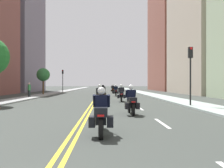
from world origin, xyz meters
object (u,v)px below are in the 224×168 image
Objects in this scene: motorcycle_7 at (113,90)px; motorcycle_3 at (121,95)px; motorcycle_1 at (131,102)px; motorcycle_6 at (103,90)px; pedestrian_2 at (29,90)px; motorcycle_0 at (101,115)px; motorcycle_5 at (116,91)px; street_tree_0 at (43,75)px; traffic_light_far at (63,77)px; traffic_light_near at (190,65)px; motorcycle_2 at (100,97)px; motorcycle_4 at (103,93)px.

motorcycle_3 is at bearing -91.21° from motorcycle_7.
motorcycle_1 is 0.94× the size of motorcycle_6.
motorcycle_0 is at bearing -17.44° from pedestrian_2.
motorcycle_6 is at bearing 113.01° from motorcycle_5.
street_tree_0 reaches higher than pedestrian_2.
traffic_light_far is at bearing 156.03° from motorcycle_7.
motorcycle_6 is 1.24× the size of pedestrian_2.
traffic_light_near reaches higher than pedestrian_2.
motorcycle_7 reaches higher than motorcycle_6.
motorcycle_2 is at bearing -63.74° from street_tree_0.
street_tree_0 is (-10.87, -5.87, 2.41)m from motorcycle_7.
motorcycle_2 is 1.01× the size of motorcycle_4.
motorcycle_0 is 0.99× the size of motorcycle_4.
motorcycle_0 is at bearing -109.75° from motorcycle_1.
traffic_light_near reaches higher than motorcycle_4.
traffic_light_far reaches higher than traffic_light_near.
motorcycle_0 is 0.99× the size of motorcycle_5.
traffic_light_near is at bearing -1.72° from motorcycle_2.
street_tree_0 reaches higher than motorcycle_3.
traffic_light_far reaches higher than motorcycle_3.
motorcycle_0 is 28.37m from motorcycle_6.
motorcycle_2 is at bearing -74.39° from traffic_light_far.
pedestrian_2 is (-9.03, -7.51, 0.28)m from motorcycle_6.
motorcycle_4 is at bearing -44.03° from street_tree_0.
motorcycle_1 is 28.74m from motorcycle_7.
motorcycle_4 is at bearing -97.95° from motorcycle_7.
motorcycle_5 is at bearing 93.13° from motorcycle_3.
motorcycle_2 is 1.04× the size of motorcycle_3.
motorcycle_1 reaches higher than motorcycle_6.
motorcycle_1 is at bearing -7.36° from pedestrian_2.
motorcycle_7 is at bearing 88.02° from motorcycle_1.
motorcycle_1 is 4.91m from motorcycle_2.
motorcycle_0 is 29.33m from street_tree_0.
motorcycle_3 is 9.86m from motorcycle_5.
motorcycle_2 reaches higher than motorcycle_1.
motorcycle_6 is at bearing 4.16° from street_tree_0.
traffic_light_far is at bearing 83.33° from street_tree_0.
motorcycle_1 is 0.97× the size of motorcycle_4.
motorcycle_1 and motorcycle_5 have the same top height.
pedestrian_2 is 0.44× the size of street_tree_0.
motorcycle_7 is at bearing 101.00° from traffic_light_near.
motorcycle_5 is at bearing 86.50° from motorcycle_0.
traffic_light_far is (-8.05, 18.78, 2.44)m from motorcycle_4.
motorcycle_4 is 0.97× the size of motorcycle_6.
motorcycle_3 is at bearing 16.69° from pedestrian_2.
traffic_light_near is (6.45, -9.88, 2.38)m from motorcycle_4.
motorcycle_4 is 9.32m from pedestrian_2.
traffic_light_near is (4.71, -14.97, 2.39)m from motorcycle_5.
motorcycle_7 is at bearing 87.79° from motorcycle_0.
motorcycle_6 is at bearing 92.02° from motorcycle_2.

